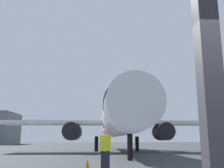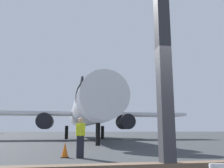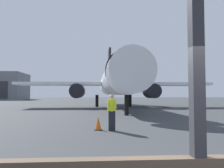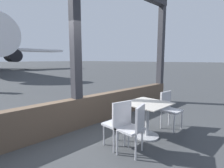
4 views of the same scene
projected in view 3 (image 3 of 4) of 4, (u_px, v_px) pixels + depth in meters
name	position (u px, v px, depth m)	size (l,w,h in m)	color
ground_plane	(104.00, 104.00, 43.47)	(220.00, 220.00, 0.00)	#383A3D
window_frame	(197.00, 120.00, 3.68)	(7.74, 0.24, 3.83)	brown
airplane	(115.00, 81.00, 30.38)	(26.48, 29.70, 10.32)	silver
ground_crew_worker	(112.00, 112.00, 10.94)	(0.40, 0.57, 1.74)	black
traffic_cone	(98.00, 123.00, 11.17)	(0.36, 0.36, 0.66)	orange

